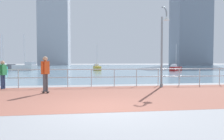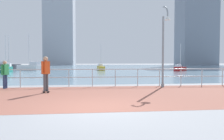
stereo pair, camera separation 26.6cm
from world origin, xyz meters
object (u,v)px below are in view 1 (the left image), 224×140
object	(u,v)px
lamppost	(163,43)
sailboat_gray	(3,66)
skateboarder	(45,71)
sailboat_blue	(176,68)
bystander	(3,72)
sailboat_ivory	(25,67)
sailboat_red	(97,68)
sailboat_yellow	(1,69)

from	to	relation	value
lamppost	sailboat_gray	bearing A→B (deg)	123.73
skateboarder	sailboat_blue	bearing A→B (deg)	52.38
lamppost	bystander	bearing A→B (deg)	177.33
sailboat_ivory	sailboat_blue	distance (m)	25.28
sailboat_red	lamppost	bearing A→B (deg)	-84.02
sailboat_blue	sailboat_red	bearing A→B (deg)	161.87
sailboat_ivory	sailboat_gray	size ratio (longest dim) A/B	0.92
lamppost	sailboat_red	size ratio (longest dim) A/B	1.01
sailboat_ivory	sailboat_blue	size ratio (longest dim) A/B	1.40
sailboat_blue	sailboat_gray	size ratio (longest dim) A/B	0.66
lamppost	sailboat_blue	distance (m)	22.76
sailboat_yellow	skateboarder	bearing A→B (deg)	-63.80
sailboat_blue	skateboarder	bearing A→B (deg)	-127.62
lamppost	skateboarder	size ratio (longest dim) A/B	2.70
bystander	sailboat_gray	size ratio (longest dim) A/B	0.23
lamppost	sailboat_yellow	world-z (taller)	sailboat_yellow
lamppost	sailboat_blue	size ratio (longest dim) A/B	1.07
sailboat_ivory	sailboat_gray	bearing A→B (deg)	131.53
sailboat_yellow	sailboat_ivory	bearing A→B (deg)	76.42
skateboarder	sailboat_yellow	xyz separation A→B (m)	(-9.72, 19.76, -0.56)
sailboat_ivory	sailboat_blue	world-z (taller)	sailboat_ivory
skateboarder	sailboat_gray	distance (m)	36.06
lamppost	skateboarder	distance (m)	6.80
lamppost	sailboat_yellow	xyz separation A→B (m)	(-16.18, 18.33, -2.13)
bystander	sailboat_yellow	distance (m)	19.25
sailboat_ivory	sailboat_gray	distance (m)	9.57
sailboat_gray	sailboat_ivory	bearing A→B (deg)	-48.47
bystander	skateboarder	bearing A→B (deg)	-35.08
sailboat_blue	sailboat_gray	distance (m)	33.27
lamppost	sailboat_gray	distance (m)	37.98
sailboat_ivory	sailboat_red	size ratio (longest dim) A/B	1.32
sailboat_blue	bystander	bearing A→B (deg)	-134.32
sailboat_ivory	sailboat_blue	bearing A→B (deg)	-9.49
sailboat_yellow	lamppost	bearing A→B (deg)	-48.56
sailboat_ivory	sailboat_yellow	world-z (taller)	sailboat_ivory
bystander	sailboat_yellow	size ratio (longest dim) A/B	0.30
sailboat_ivory	sailboat_gray	world-z (taller)	sailboat_gray
bystander	sailboat_ivory	bearing A→B (deg)	103.19
sailboat_blue	sailboat_red	distance (m)	13.44
sailboat_red	sailboat_blue	bearing A→B (deg)	-18.13
bystander	sailboat_red	size ratio (longest dim) A/B	0.33
bystander	sailboat_blue	size ratio (longest dim) A/B	0.35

